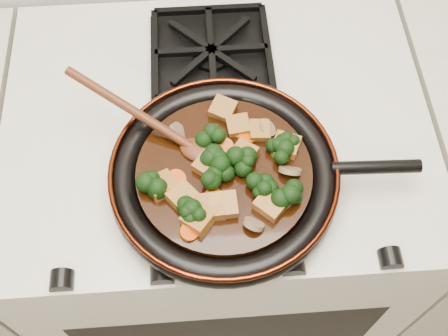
{
  "coord_description": "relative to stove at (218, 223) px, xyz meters",
  "views": [
    {
      "loc": [
        -0.03,
        1.13,
        1.72
      ],
      "look_at": [
        0.0,
        1.55,
        0.97
      ],
      "focal_mm": 45.0,
      "sensor_mm": 36.0,
      "label": 1
    }
  ],
  "objects": [
    {
      "name": "tofu_cube_4",
      "position": [
        0.07,
        -0.2,
        0.52
      ],
      "size": [
        0.06,
        0.06,
        0.02
      ],
      "primitive_type": "cube",
      "rotation": [
        0.01,
        -0.02,
        0.83
      ],
      "color": "brown",
      "rests_on": "braising_sauce"
    },
    {
      "name": "tofu_cube_10",
      "position": [
        -0.02,
        -0.13,
        0.52
      ],
      "size": [
        0.06,
        0.06,
        0.02
      ],
      "primitive_type": "cube",
      "rotation": [
        0.0,
        -0.01,
        0.89
      ],
      "color": "brown",
      "rests_on": "braising_sauce"
    },
    {
      "name": "broccoli_floret_1",
      "position": [
        -0.01,
        -0.08,
        0.52
      ],
      "size": [
        0.09,
        0.08,
        0.06
      ],
      "primitive_type": null,
      "rotation": [
        -0.08,
        0.19,
        2.51
      ],
      "color": "black",
      "rests_on": "braising_sauce"
    },
    {
      "name": "mushroom_slice_4",
      "position": [
        -0.07,
        -0.06,
        0.52
      ],
      "size": [
        0.03,
        0.03,
        0.03
      ],
      "primitive_type": "cylinder",
      "rotation": [
        0.9,
        0.0,
        1.69
      ],
      "color": "brown",
      "rests_on": "braising_sauce"
    },
    {
      "name": "broccoli_floret_7",
      "position": [
        -0.1,
        -0.16,
        0.52
      ],
      "size": [
        0.08,
        0.07,
        0.07
      ],
      "primitive_type": null,
      "rotation": [
        0.23,
        -0.12,
        1.67
      ],
      "color": "black",
      "rests_on": "braising_sauce"
    },
    {
      "name": "broccoli_floret_2",
      "position": [
        0.06,
        -0.18,
        0.52
      ],
      "size": [
        0.09,
        0.08,
        0.06
      ],
      "primitive_type": null,
      "rotation": [
        -0.17,
        -0.06,
        1.1
      ],
      "color": "black",
      "rests_on": "braising_sauce"
    },
    {
      "name": "tofu_cube_1",
      "position": [
        -0.0,
        -0.2,
        0.52
      ],
      "size": [
        0.04,
        0.04,
        0.03
      ],
      "primitive_type": "cube",
      "rotation": [
        0.07,
        -0.01,
        0.05
      ],
      "color": "brown",
      "rests_on": "braising_sauce"
    },
    {
      "name": "stove",
      "position": [
        0.0,
        0.0,
        0.0
      ],
      "size": [
        0.76,
        0.6,
        0.9
      ],
      "primitive_type": "cube",
      "color": "beige",
      "rests_on": "ground"
    },
    {
      "name": "mushroom_slice_0",
      "position": [
        0.04,
        -0.23,
        0.52
      ],
      "size": [
        0.04,
        0.04,
        0.03
      ],
      "primitive_type": "cylinder",
      "rotation": [
        0.79,
        0.0,
        2.56
      ],
      "color": "brown",
      "rests_on": "braising_sauce"
    },
    {
      "name": "tofu_cube_2",
      "position": [
        0.04,
        -0.12,
        0.52
      ],
      "size": [
        0.06,
        0.06,
        0.03
      ],
      "primitive_type": "cube",
      "rotation": [
        -0.08,
        -0.03,
        0.91
      ],
      "color": "brown",
      "rests_on": "braising_sauce"
    },
    {
      "name": "broccoli_floret_3",
      "position": [
        -0.05,
        -0.21,
        0.52
      ],
      "size": [
        0.08,
        0.08,
        0.07
      ],
      "primitive_type": null,
      "rotation": [
        -0.23,
        -0.24,
        0.17
      ],
      "color": "black",
      "rests_on": "braising_sauce"
    },
    {
      "name": "tofu_cube_5",
      "position": [
        -0.04,
        -0.22,
        0.52
      ],
      "size": [
        0.06,
        0.06,
        0.03
      ],
      "primitive_type": "cube",
      "rotation": [
        0.03,
        0.12,
        2.47
      ],
      "color": "brown",
      "rests_on": "braising_sauce"
    },
    {
      "name": "carrot_coin_0",
      "position": [
        -0.02,
        -0.18,
        0.51
      ],
      "size": [
        0.03,
        0.03,
        0.02
      ],
      "primitive_type": "cylinder",
      "rotation": [
        -0.19,
        -0.34,
        0.0
      ],
      "color": "#CC4405",
      "rests_on": "braising_sauce"
    },
    {
      "name": "broccoli_floret_4",
      "position": [
        0.09,
        -0.12,
        0.52
      ],
      "size": [
        0.09,
        0.09,
        0.07
      ],
      "primitive_type": null,
      "rotation": [
        0.12,
        -0.23,
        2.37
      ],
      "color": "black",
      "rests_on": "braising_sauce"
    },
    {
      "name": "carrot_coin_3",
      "position": [
        -0.05,
        -0.24,
        0.51
      ],
      "size": [
        0.03,
        0.03,
        0.02
      ],
      "primitive_type": "cylinder",
      "rotation": [
        0.13,
        0.3,
        0.0
      ],
      "color": "#CC4405",
      "rests_on": "braising_sauce"
    },
    {
      "name": "burner_grate_back",
      "position": [
        0.0,
        0.14,
        0.46
      ],
      "size": [
        0.23,
        0.23,
        0.03
      ],
      "primitive_type": null,
      "color": "black",
      "rests_on": "stove"
    },
    {
      "name": "tofu_cube_3",
      "position": [
        -0.02,
        -0.2,
        0.52
      ],
      "size": [
        0.05,
        0.04,
        0.03
      ],
      "primitive_type": "cube",
      "rotation": [
        -0.1,
        0.0,
        1.6
      ],
      "color": "brown",
      "rests_on": "braising_sauce"
    },
    {
      "name": "skillet",
      "position": [
        0.01,
        -0.14,
        0.49
      ],
      "size": [
        0.49,
        0.36,
        0.05
      ],
      "rotation": [
        0.0,
        0.0,
        -0.03
      ],
      "color": "black",
      "rests_on": "burner_grate_front"
    },
    {
      "name": "tofu_cube_9",
      "position": [
        -0.09,
        -0.16,
        0.52
      ],
      "size": [
        0.05,
        0.05,
        0.03
      ],
      "primitive_type": "cube",
      "rotation": [
        0.06,
        0.1,
        2.04
      ],
      "color": "brown",
      "rests_on": "braising_sauce"
    },
    {
      "name": "mushroom_slice_2",
      "position": [
        0.08,
        -0.2,
        0.52
      ],
      "size": [
        0.05,
        0.05,
        0.03
      ],
      "primitive_type": "cylinder",
      "rotation": [
        0.84,
        0.0,
        0.54
      ],
      "color": "brown",
      "rests_on": "braising_sauce"
    },
    {
      "name": "carrot_coin_2",
      "position": [
        0.04,
        -0.08,
        0.51
      ],
      "size": [
        0.03,
        0.03,
        0.01
      ],
      "primitive_type": "cylinder",
      "rotation": [
        -0.08,
        0.17,
        0.0
      ],
      "color": "#CC4405",
      "rests_on": "braising_sauce"
    },
    {
      "name": "wooden_spoon",
      "position": [
        -0.09,
        -0.06,
        0.53
      ],
      "size": [
        0.14,
        0.1,
        0.24
      ],
      "rotation": [
        0.0,
        0.0,
        2.58
      ],
      "color": "#4C2310",
      "rests_on": "braising_sauce"
    },
    {
      "name": "mushroom_slice_1",
      "position": [
        0.11,
        -0.15,
        0.52
      ],
      "size": [
        0.04,
        0.04,
        0.03
      ],
      "primitive_type": "cylinder",
      "rotation": [
        0.84,
        0.0,
        2.89
      ],
      "color": "brown",
      "rests_on": "braising_sauce"
    },
    {
      "name": "tofu_cube_7",
      "position": [
        -0.06,
        -0.18,
        0.52
      ],
      "size": [
        0.05,
        0.05,
        0.02
      ],
      "primitive_type": "cube",
      "rotation": [
        0.01,
        0.03,
        0.69
      ],
      "color": "brown",
      "rests_on": "braising_sauce"
    },
    {
      "name": "broccoli_floret_0",
      "position": [
        0.03,
        -0.14,
        0.52
      ],
      "size": [
        0.08,
        0.08,
        0.06
      ],
      "primitive_type": null,
      "rotation": [
        0.01,
        -0.04,
        1.94
      ],
      "color": "black",
      "rests_on": "braising_sauce"
    },
    {
      "name": "tofu_cube_8",
      "position": [
        0.03,
        -0.06,
        0.52
      ],
      "size": [
        0.04,
        0.04,
        0.02
      ],
      "primitive_type": "cube",
      "rotation": [
        -0.05,
        -0.07,
        1.69
      ],
      "color": "brown",
      "rests_on": "braising_sauce"
    },
    {
      "name": "burner_grate_front",
      "position": [
        0.0,
        -0.14,
        0.46
      ],
      "size": [
        0.23,
        0.23,
        0.03
      ],
      "primitive_type": null,
      "color": "black",
      "rests_on": "stove"
    },
    {
      "name": "carrot_coin_1",
      "position": [
        0.03,
        -0.07,
        0.51
      ],
      "size": [
        0.03,
        0.03,
        0.02
      ],
      "primitive_type": "cylinder",
      "rotation": [
        0.32,
        0.2,
        0.0
      ],
      "color": "#CC4405",
      "rests_on": "braising_sauce"
    },
    {
      "name": "broccoli_floret_8",
      "position": [
        0.11,
        -0.1,
        0.52
      ],
      "size": [
        0.07,
        0.08,
        0.06
      ],
      "primitive_type": null,
      "rotation": [
        0.16,
        -0.03,
        2.86
      ],
      "color": "black",
      "rests_on": "braising_sauce"
    },
    {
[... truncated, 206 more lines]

